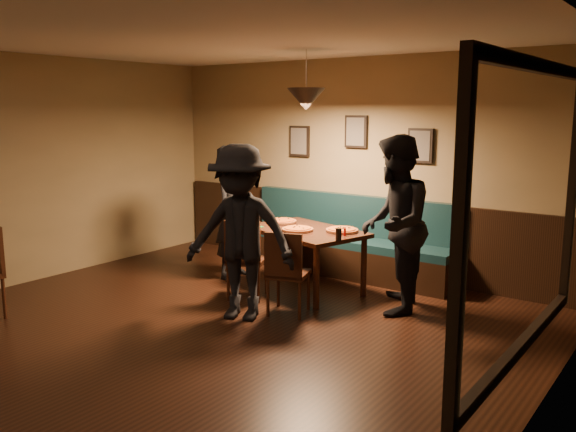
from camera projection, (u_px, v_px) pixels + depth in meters
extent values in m
plane|color=black|center=(158.00, 352.00, 5.33)|extent=(7.00, 7.00, 0.00)
plane|color=silver|center=(145.00, 26.00, 4.84)|extent=(7.00, 7.00, 0.00)
plane|color=#8C704F|center=(357.00, 166.00, 7.86)|extent=(6.00, 0.00, 6.00)
plane|color=#8C704F|center=(513.00, 243.00, 3.34)|extent=(0.00, 7.00, 7.00)
cube|color=black|center=(354.00, 233.00, 8.00)|extent=(5.88, 0.06, 1.00)
cube|color=black|center=(531.00, 212.00, 3.74)|extent=(0.06, 2.56, 1.86)
plane|color=black|center=(526.00, 212.00, 3.76)|extent=(0.00, 2.40, 2.40)
cube|color=black|center=(300.00, 141.00, 8.31)|extent=(0.32, 0.04, 0.42)
cube|color=black|center=(356.00, 132.00, 7.76)|extent=(0.32, 0.04, 0.42)
cube|color=black|center=(420.00, 146.00, 7.27)|extent=(0.32, 0.04, 0.42)
cone|color=black|center=(306.00, 99.00, 6.78)|extent=(0.44, 0.44, 0.25)
cube|color=#32190D|center=(305.00, 260.00, 7.11)|extent=(1.56, 1.22, 0.74)
imported|color=black|center=(233.00, 212.00, 7.60)|extent=(0.50, 0.68, 1.69)
imported|color=black|center=(394.00, 224.00, 6.27)|extent=(1.00, 1.12, 1.89)
imported|color=black|center=(240.00, 233.00, 6.05)|extent=(1.32, 1.01, 1.80)
cylinder|color=#C87125|center=(282.00, 221.00, 7.44)|extent=(0.48, 0.48, 0.04)
cylinder|color=orange|center=(298.00, 229.00, 6.95)|extent=(0.45, 0.45, 0.04)
cylinder|color=gold|center=(342.00, 230.00, 6.89)|extent=(0.47, 0.47, 0.04)
cylinder|color=black|center=(339.00, 234.00, 6.42)|extent=(0.08, 0.08, 0.14)
cylinder|color=#A50507|center=(345.00, 231.00, 6.66)|extent=(0.03, 0.03, 0.11)
cube|color=#1C6A36|center=(279.00, 220.00, 7.60)|extent=(0.17, 0.17, 0.01)
cube|color=#1F762E|center=(254.00, 227.00, 7.17)|extent=(0.17, 0.17, 0.01)
cube|color=silver|center=(281.00, 234.00, 6.76)|extent=(0.16, 0.09, 0.00)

